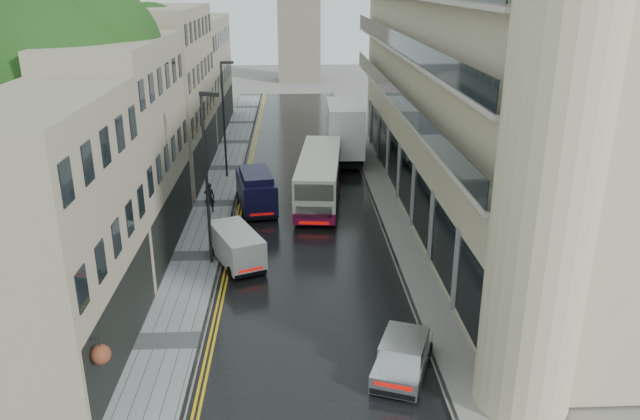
{
  "coord_description": "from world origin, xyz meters",
  "views": [
    {
      "loc": [
        -0.75,
        -11.19,
        13.79
      ],
      "look_at": [
        0.6,
        18.0,
        3.03
      ],
      "focal_mm": 35.0,
      "sensor_mm": 36.0,
      "label": 1
    }
  ],
  "objects_px": {
    "lamp_post_near": "(207,181)",
    "tree_near": "(56,127)",
    "pedestrian": "(210,197)",
    "tree_far": "(127,96)",
    "cream_bus": "(298,192)",
    "white_lorry": "(330,137)",
    "silver_hatchback": "(374,371)",
    "white_van": "(230,260)",
    "lamp_post_far": "(224,121)",
    "navy_van": "(244,199)"
  },
  "relations": [
    {
      "from": "white_lorry",
      "to": "white_van",
      "type": "height_order",
      "value": "white_lorry"
    },
    {
      "from": "white_van",
      "to": "lamp_post_near",
      "type": "bearing_deg",
      "value": 100.81
    },
    {
      "from": "white_lorry",
      "to": "tree_far",
      "type": "bearing_deg",
      "value": -166.8
    },
    {
      "from": "white_lorry",
      "to": "lamp_post_far",
      "type": "bearing_deg",
      "value": -160.67
    },
    {
      "from": "tree_near",
      "to": "lamp_post_near",
      "type": "distance_m",
      "value": 8.06
    },
    {
      "from": "cream_bus",
      "to": "white_lorry",
      "type": "relative_size",
      "value": 1.22
    },
    {
      "from": "tree_far",
      "to": "white_lorry",
      "type": "bearing_deg",
      "value": 11.91
    },
    {
      "from": "tree_far",
      "to": "lamp_post_far",
      "type": "xyz_separation_m",
      "value": [
        6.57,
        0.49,
        -1.93
      ]
    },
    {
      "from": "pedestrian",
      "to": "silver_hatchback",
      "type": "bearing_deg",
      "value": 124.45
    },
    {
      "from": "silver_hatchback",
      "to": "white_van",
      "type": "distance_m",
      "value": 10.93
    },
    {
      "from": "navy_van",
      "to": "lamp_post_far",
      "type": "height_order",
      "value": "lamp_post_far"
    },
    {
      "from": "lamp_post_far",
      "to": "navy_van",
      "type": "bearing_deg",
      "value": -78.58
    },
    {
      "from": "tree_near",
      "to": "pedestrian",
      "type": "distance_m",
      "value": 10.64
    },
    {
      "from": "cream_bus",
      "to": "lamp_post_far",
      "type": "bearing_deg",
      "value": 128.32
    },
    {
      "from": "tree_far",
      "to": "lamp_post_far",
      "type": "distance_m",
      "value": 6.86
    },
    {
      "from": "tree_near",
      "to": "tree_far",
      "type": "xyz_separation_m",
      "value": [
        0.3,
        13.0,
        -0.72
      ]
    },
    {
      "from": "pedestrian",
      "to": "lamp_post_near",
      "type": "bearing_deg",
      "value": 108.33
    },
    {
      "from": "white_lorry",
      "to": "pedestrian",
      "type": "xyz_separation_m",
      "value": [
        -8.15,
        -10.04,
        -1.35
      ]
    },
    {
      "from": "white_lorry",
      "to": "silver_hatchback",
      "type": "bearing_deg",
      "value": -88.97
    },
    {
      "from": "tree_near",
      "to": "white_lorry",
      "type": "height_order",
      "value": "tree_near"
    },
    {
      "from": "cream_bus",
      "to": "white_van",
      "type": "height_order",
      "value": "cream_bus"
    },
    {
      "from": "tree_far",
      "to": "cream_bus",
      "type": "distance_m",
      "value": 14.79
    },
    {
      "from": "navy_van",
      "to": "white_lorry",
      "type": "bearing_deg",
      "value": 52.65
    },
    {
      "from": "tree_near",
      "to": "lamp_post_near",
      "type": "relative_size",
      "value": 1.59
    },
    {
      "from": "cream_bus",
      "to": "lamp_post_far",
      "type": "distance_m",
      "value": 10.05
    },
    {
      "from": "pedestrian",
      "to": "lamp_post_far",
      "type": "distance_m",
      "value": 8.17
    },
    {
      "from": "pedestrian",
      "to": "tree_near",
      "type": "bearing_deg",
      "value": 53.59
    },
    {
      "from": "tree_near",
      "to": "navy_van",
      "type": "height_order",
      "value": "tree_near"
    },
    {
      "from": "lamp_post_far",
      "to": "tree_far",
      "type": "bearing_deg",
      "value": -176.58
    },
    {
      "from": "white_van",
      "to": "navy_van",
      "type": "distance_m",
      "value": 8.0
    },
    {
      "from": "tree_far",
      "to": "lamp_post_far",
      "type": "height_order",
      "value": "tree_far"
    },
    {
      "from": "lamp_post_near",
      "to": "tree_near",
      "type": "bearing_deg",
      "value": -168.71
    },
    {
      "from": "tree_near",
      "to": "white_lorry",
      "type": "bearing_deg",
      "value": 47.53
    },
    {
      "from": "cream_bus",
      "to": "navy_van",
      "type": "xyz_separation_m",
      "value": [
        -3.27,
        -0.66,
        -0.19
      ]
    },
    {
      "from": "pedestrian",
      "to": "tree_far",
      "type": "bearing_deg",
      "value": -37.35
    },
    {
      "from": "silver_hatchback",
      "to": "pedestrian",
      "type": "height_order",
      "value": "pedestrian"
    },
    {
      "from": "cream_bus",
      "to": "tree_near",
      "type": "bearing_deg",
      "value": -150.26
    },
    {
      "from": "white_lorry",
      "to": "navy_van",
      "type": "bearing_deg",
      "value": -116.14
    },
    {
      "from": "cream_bus",
      "to": "navy_van",
      "type": "bearing_deg",
      "value": -162.7
    },
    {
      "from": "cream_bus",
      "to": "lamp_post_near",
      "type": "relative_size",
      "value": 1.27
    },
    {
      "from": "silver_hatchback",
      "to": "tree_near",
      "type": "bearing_deg",
      "value": 159.65
    },
    {
      "from": "pedestrian",
      "to": "white_van",
      "type": "bearing_deg",
      "value": 113.83
    },
    {
      "from": "tree_far",
      "to": "navy_van",
      "type": "relative_size",
      "value": 2.4
    },
    {
      "from": "silver_hatchback",
      "to": "tree_far",
      "type": "bearing_deg",
      "value": 139.53
    },
    {
      "from": "cream_bus",
      "to": "silver_hatchback",
      "type": "relative_size",
      "value": 2.87
    },
    {
      "from": "silver_hatchback",
      "to": "white_van",
      "type": "xyz_separation_m",
      "value": [
        -5.9,
        9.19,
        0.21
      ]
    },
    {
      "from": "lamp_post_near",
      "to": "lamp_post_far",
      "type": "xyz_separation_m",
      "value": [
        -0.64,
        15.13,
        -0.2
      ]
    },
    {
      "from": "white_van",
      "to": "navy_van",
      "type": "xyz_separation_m",
      "value": [
        0.14,
        7.99,
        0.38
      ]
    },
    {
      "from": "white_lorry",
      "to": "lamp_post_near",
      "type": "xyz_separation_m",
      "value": [
        -7.17,
        -17.67,
        2.09
      ]
    },
    {
      "from": "silver_hatchback",
      "to": "white_van",
      "type": "relative_size",
      "value": 0.93
    }
  ]
}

